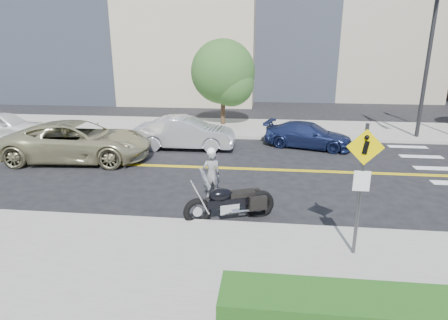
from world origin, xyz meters
The scene contains 12 objects.
ground_plane centered at (0.00, 0.00, 0.00)m, with size 120.00×120.00×0.00m, color black.
sidewalk_near centered at (0.00, -7.50, 0.07)m, with size 60.00×5.00×0.15m, color #9E9B91.
sidewalk_far centered at (0.00, 7.50, 0.07)m, with size 60.00×5.00×0.15m, color #9E9B91.
traffic_light centered at (10.00, 5.08, 4.67)m, with size 0.28×4.50×7.00m.
pedestrian_sign centered at (4.20, -6.31, 1.96)m, with size 0.78×0.08×3.00m.
motorcyclist centered at (0.46, -3.05, 0.82)m, with size 0.66×0.53×1.66m.
motorcycle centered at (1.21, -4.60, 0.77)m, with size 2.52×0.77×1.54m, color black, non-canonical shape.
suv centered at (-5.72, 0.40, 0.84)m, with size 2.78×6.02×1.67m, color tan.
parked_car_white centered at (-11.33, 3.30, 0.76)m, with size 1.79×4.44×1.51m, color white.
parked_car_silver centered at (-1.64, 2.80, 0.76)m, with size 1.61×4.61×1.52m, color silver.
parked_car_blue centered at (4.15, 3.69, 0.60)m, with size 1.69×4.15×1.20m, color navy.
tree_far_a centered at (-0.48, 8.20, 3.25)m, with size 3.76×3.76×5.14m.
Camera 1 is at (2.12, -14.15, 4.65)m, focal length 30.00 mm.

